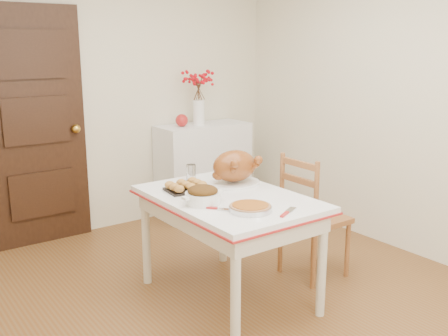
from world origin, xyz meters
TOP-DOWN VIEW (x-y plane):
  - floor at (0.00, 0.00)m, footprint 3.50×4.00m
  - wall_back at (0.00, 2.00)m, footprint 3.50×0.00m
  - wall_right at (1.75, 0.00)m, footprint 0.00×4.00m
  - door_back at (-0.70, 1.97)m, footprint 0.85×0.06m
  - sideboard at (0.90, 1.78)m, footprint 0.94×0.42m
  - kitchen_table at (0.01, 0.13)m, footprint 0.85×1.25m
  - chair_oak at (0.77, 0.07)m, footprint 0.42×0.42m
  - berry_vase at (0.85, 1.78)m, footprint 0.27×0.27m
  - apple at (0.65, 1.78)m, footprint 0.12×0.12m
  - turkey_platter at (0.21, 0.33)m, footprint 0.40×0.33m
  - pumpkin_pie at (-0.08, -0.21)m, footprint 0.34×0.34m
  - stuffing_dish at (-0.23, 0.09)m, footprint 0.29×0.24m
  - rolls_tray at (-0.16, 0.40)m, footprint 0.29×0.24m
  - pie_server at (0.08, -0.37)m, footprint 0.21×0.15m
  - carving_knife at (-0.20, -0.09)m, footprint 0.21×0.24m
  - drinking_glass at (0.02, 0.62)m, footprint 0.08×0.08m
  - shaker_pair at (0.34, 0.64)m, footprint 0.09×0.05m

SIDE VIEW (x-z plane):
  - floor at x=0.00m, z-range 0.00..0.00m
  - kitchen_table at x=0.01m, z-range 0.00..0.75m
  - sideboard at x=0.90m, z-range 0.00..0.94m
  - chair_oak at x=0.77m, z-range 0.00..0.95m
  - pie_server at x=0.08m, z-range 0.75..0.76m
  - carving_knife at x=-0.20m, z-range 0.75..0.76m
  - pumpkin_pie at x=-0.08m, z-range 0.75..0.80m
  - rolls_tray at x=-0.16m, z-range 0.75..0.82m
  - shaker_pair at x=0.34m, z-range 0.75..0.83m
  - stuffing_dish at x=-0.23m, z-range 0.75..0.86m
  - drinking_glass at x=0.02m, z-range 0.75..0.86m
  - turkey_platter at x=0.21m, z-range 0.75..0.99m
  - apple at x=0.65m, z-range 0.94..1.07m
  - door_back at x=-0.70m, z-range 0.00..2.06m
  - berry_vase at x=0.85m, z-range 0.94..1.46m
  - wall_back at x=0.00m, z-range 0.00..2.50m
  - wall_right at x=1.75m, z-range 0.00..2.50m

